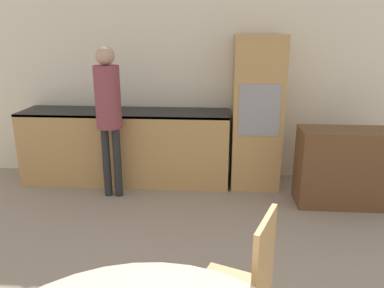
{
  "coord_description": "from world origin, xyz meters",
  "views": [
    {
      "loc": [
        0.15,
        0.11,
        1.88
      ],
      "look_at": [
        -0.04,
        2.69,
        1.11
      ],
      "focal_mm": 35.0,
      "sensor_mm": 36.0,
      "label": 1
    }
  ],
  "objects": [
    {
      "name": "sideboard",
      "position": [
        1.62,
        4.14,
        0.44
      ],
      "size": [
        1.14,
        0.45,
        0.87
      ],
      "color": "brown",
      "rests_on": "ground_plane"
    },
    {
      "name": "kitchen_counter",
      "position": [
        -1.03,
        4.65,
        0.48
      ],
      "size": [
        2.62,
        0.6,
        0.93
      ],
      "color": "tan",
      "rests_on": "ground_plane"
    },
    {
      "name": "wall_back",
      "position": [
        0.0,
        5.0,
        1.3
      ],
      "size": [
        6.37,
        0.05,
        2.6
      ],
      "color": "silver",
      "rests_on": "ground_plane"
    },
    {
      "name": "oven_unit",
      "position": [
        0.62,
        4.66,
        0.93
      ],
      "size": [
        0.59,
        0.59,
        1.86
      ],
      "color": "tan",
      "rests_on": "ground_plane"
    },
    {
      "name": "chair_far_right",
      "position": [
        0.32,
        1.91,
        0.54
      ],
      "size": [
        0.52,
        0.52,
        0.96
      ],
      "rotation": [
        0.0,
        0.0,
        4.35
      ],
      "color": "tan",
      "rests_on": "ground_plane"
    },
    {
      "name": "person_standing",
      "position": [
        -1.08,
        4.17,
        1.1
      ],
      "size": [
        0.29,
        0.29,
        1.74
      ],
      "color": "#262628",
      "rests_on": "ground_plane"
    }
  ]
}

